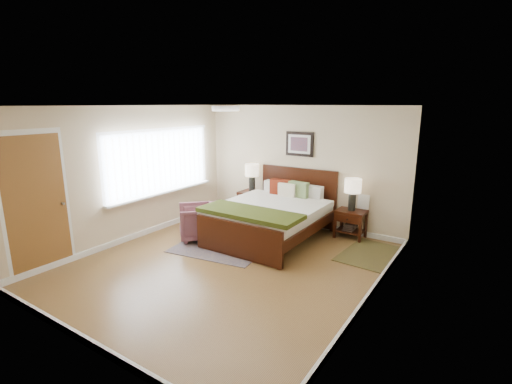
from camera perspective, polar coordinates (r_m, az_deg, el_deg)
floor at (r=6.12m, az=-4.27°, el=-11.01°), size 5.00×5.00×0.00m
back_wall at (r=7.81m, az=6.81°, el=3.91°), size 4.50×0.04×2.50m
front_wall at (r=4.12m, az=-26.35°, el=-6.13°), size 4.50×0.04×2.50m
left_wall at (r=7.29m, az=-18.64°, el=2.62°), size 0.04×5.00×2.50m
right_wall at (r=4.73m, az=17.66°, el=-2.91°), size 0.04×5.00×2.50m
ceiling at (r=5.58m, az=-4.72°, el=13.08°), size 4.50×5.00×0.02m
window at (r=7.68m, az=-14.37°, el=4.38°), size 0.11×2.72×1.32m
door at (r=6.41m, az=-30.69°, el=-1.63°), size 0.06×1.00×2.18m
ceil_fixture at (r=5.58m, az=-4.72°, el=12.73°), size 0.44×0.44×0.08m
bed at (r=7.02m, az=2.48°, el=-2.89°), size 1.85×2.24×1.21m
wall_art at (r=7.73m, az=6.70°, el=7.33°), size 0.62×0.05×0.50m
nightstand_left at (r=8.27m, az=-0.69°, el=-0.78°), size 0.52×0.47×0.62m
nightstand_right at (r=7.35m, az=14.34°, el=-4.33°), size 0.55×0.41×0.55m
lamp_left at (r=8.17m, az=-0.62°, el=2.96°), size 0.31×0.31×0.61m
lamp_right at (r=7.20m, az=14.67°, el=0.46°), size 0.31×0.31×0.61m
armchair at (r=7.18m, az=-8.80°, el=-4.55°), size 1.02×1.02×0.67m
rug_persian at (r=7.21m, az=-3.41°, el=-7.08°), size 1.90×2.45×0.01m
rug_navy at (r=6.77m, az=17.14°, el=-9.10°), size 0.93×1.33×0.01m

